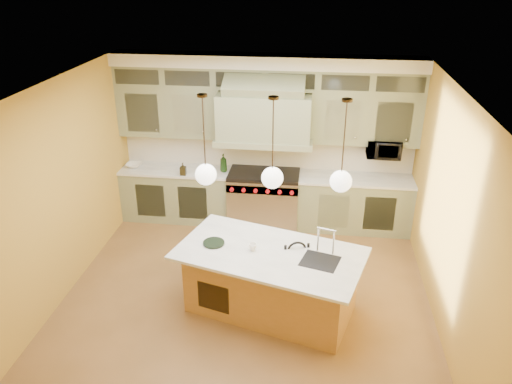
# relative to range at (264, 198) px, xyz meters

# --- Properties ---
(floor) EXTENTS (5.00, 5.00, 0.00)m
(floor) POSITION_rel_range_xyz_m (0.00, -2.14, -0.49)
(floor) COLOR brown
(floor) RESTS_ON ground
(ceiling) EXTENTS (5.00, 5.00, 0.00)m
(ceiling) POSITION_rel_range_xyz_m (0.00, -2.14, 2.41)
(ceiling) COLOR white
(ceiling) RESTS_ON wall_back
(wall_back) EXTENTS (5.00, 0.00, 5.00)m
(wall_back) POSITION_rel_range_xyz_m (0.00, 0.36, 0.96)
(wall_back) COLOR #B88D32
(wall_back) RESTS_ON ground
(wall_front) EXTENTS (5.00, 0.00, 5.00)m
(wall_front) POSITION_rel_range_xyz_m (0.00, -4.64, 0.96)
(wall_front) COLOR #B88D32
(wall_front) RESTS_ON ground
(wall_left) EXTENTS (0.00, 5.00, 5.00)m
(wall_left) POSITION_rel_range_xyz_m (-2.50, -2.14, 0.96)
(wall_left) COLOR #B88D32
(wall_left) RESTS_ON ground
(wall_right) EXTENTS (0.00, 5.00, 5.00)m
(wall_right) POSITION_rel_range_xyz_m (2.50, -2.14, 0.96)
(wall_right) COLOR #B88D32
(wall_right) RESTS_ON ground
(back_cabinetry) EXTENTS (5.00, 0.77, 2.90)m
(back_cabinetry) POSITION_rel_range_xyz_m (0.00, 0.09, 0.94)
(back_cabinetry) COLOR gray
(back_cabinetry) RESTS_ON floor
(range) EXTENTS (1.20, 0.74, 0.96)m
(range) POSITION_rel_range_xyz_m (0.00, 0.00, 0.00)
(range) COLOR silver
(range) RESTS_ON floor
(kitchen_island) EXTENTS (2.57, 1.83, 1.35)m
(kitchen_island) POSITION_rel_range_xyz_m (0.36, -2.40, -0.01)
(kitchen_island) COLOR olive
(kitchen_island) RESTS_ON floor
(counter_stool) EXTENTS (0.44, 0.44, 1.01)m
(counter_stool) POSITION_rel_range_xyz_m (0.71, -2.42, 0.08)
(counter_stool) COLOR black
(counter_stool) RESTS_ON floor
(microwave) EXTENTS (0.54, 0.37, 0.30)m
(microwave) POSITION_rel_range_xyz_m (1.95, 0.11, 0.96)
(microwave) COLOR black
(microwave) RESTS_ON back_cabinetry
(oil_bottle_a) EXTENTS (0.13, 0.13, 0.32)m
(oil_bottle_a) POSITION_rel_range_xyz_m (-0.70, 0.01, 0.61)
(oil_bottle_a) COLOR black
(oil_bottle_a) RESTS_ON back_cabinetry
(oil_bottle_b) EXTENTS (0.10, 0.10, 0.21)m
(oil_bottle_b) POSITION_rel_range_xyz_m (-1.35, -0.22, 0.56)
(oil_bottle_b) COLOR black
(oil_bottle_b) RESTS_ON back_cabinetry
(fruit_bowl) EXTENTS (0.29, 0.29, 0.07)m
(fruit_bowl) POSITION_rel_range_xyz_m (-2.30, 0.01, 0.49)
(fruit_bowl) COLOR white
(fruit_bowl) RESTS_ON back_cabinetry
(cup) EXTENTS (0.11, 0.11, 0.09)m
(cup) POSITION_rel_range_xyz_m (0.13, -2.42, 0.48)
(cup) COLOR white
(cup) RESTS_ON kitchen_island
(pendant_left) EXTENTS (0.26, 0.26, 1.11)m
(pendant_left) POSITION_rel_range_xyz_m (-0.44, -2.39, 1.46)
(pendant_left) COLOR #2D2319
(pendant_left) RESTS_ON ceiling
(pendant_center) EXTENTS (0.26, 0.26, 1.11)m
(pendant_center) POSITION_rel_range_xyz_m (0.36, -2.39, 1.46)
(pendant_center) COLOR #2D2319
(pendant_center) RESTS_ON ceiling
(pendant_right) EXTENTS (0.26, 0.26, 1.11)m
(pendant_right) POSITION_rel_range_xyz_m (1.16, -2.39, 1.46)
(pendant_right) COLOR #2D2319
(pendant_right) RESTS_ON ceiling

